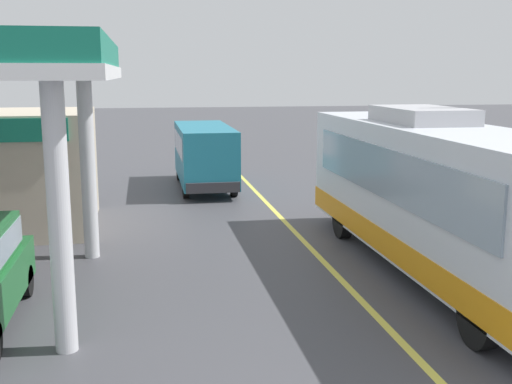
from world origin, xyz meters
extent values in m
plane|color=#424247|center=(0.00, 20.00, 0.00)|extent=(120.00, 120.00, 0.00)
cube|color=#D8CC4C|center=(0.00, 15.00, 0.00)|extent=(0.16, 50.00, 0.01)
cube|color=silver|center=(2.25, 7.95, 1.88)|extent=(2.50, 11.00, 2.90)
cube|color=orange|center=(2.25, 7.95, 0.77)|extent=(2.54, 11.04, 0.56)
cube|color=#8C9EAD|center=(0.98, 7.95, 2.33)|extent=(0.06, 9.35, 1.10)
cube|color=#8C9EAD|center=(3.52, 7.95, 2.33)|extent=(0.06, 9.35, 1.10)
cube|color=#B2B2B7|center=(2.25, 8.95, 3.51)|extent=(1.60, 2.80, 0.36)
cylinder|color=black|center=(1.15, 4.05, 0.50)|extent=(0.30, 1.00, 1.00)
cylinder|color=black|center=(1.15, 11.25, 0.50)|extent=(0.30, 1.00, 1.00)
cylinder|color=black|center=(3.35, 11.25, 0.50)|extent=(0.30, 1.00, 1.00)
cylinder|color=silver|center=(-5.52, 5.15, 2.30)|extent=(0.36, 0.36, 4.60)
cylinder|color=silver|center=(-5.52, 10.55, 2.30)|extent=(0.36, 0.36, 4.60)
cylinder|color=black|center=(-6.62, 7.94, 0.32)|extent=(0.20, 0.64, 0.64)
cube|color=teal|center=(-1.84, 19.61, 1.39)|extent=(2.00, 6.00, 2.10)
cube|color=#8C9EAD|center=(-1.84, 19.61, 1.79)|extent=(2.04, 5.10, 0.80)
cube|color=#2D2D33|center=(-1.84, 16.56, 0.54)|extent=(1.90, 0.16, 0.36)
cylinder|color=black|center=(-2.72, 17.61, 0.38)|extent=(0.22, 0.76, 0.76)
cylinder|color=black|center=(-0.96, 17.61, 0.38)|extent=(0.22, 0.76, 0.76)
cylinder|color=black|center=(-2.72, 21.61, 0.38)|extent=(0.22, 0.76, 0.76)
cylinder|color=black|center=(-0.96, 21.61, 0.38)|extent=(0.22, 0.76, 0.76)
camera|label=1|loc=(-4.17, -4.82, 4.46)|focal=43.87mm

